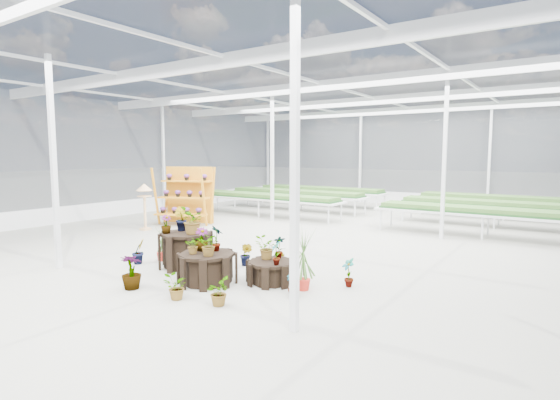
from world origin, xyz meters
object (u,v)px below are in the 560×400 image
Objects in this scene: plinth_low at (271,272)px; bird_table at (145,207)px; shelf_rack at (184,196)px; plinth_mid at (207,268)px; plinth_tall at (186,250)px.

bird_table is (-6.75, 2.47, 0.55)m from plinth_low.
shelf_rack reaches higher than bird_table.
plinth_low is at bearing 34.99° from plinth_mid.
shelf_rack is at bearing 80.38° from bird_table.
plinth_tall is at bearing -63.66° from shelf_rack.
shelf_rack is (-5.54, 4.70, 0.71)m from plinth_mid.
bird_table is at bearing -118.15° from shelf_rack.
plinth_mid is 0.73× the size of bird_table.
plinth_low is 0.62× the size of bird_table.
shelf_rack is (-6.54, 4.00, 0.79)m from plinth_low.
bird_table reaches higher than plinth_low.
plinth_mid is at bearing -60.59° from shelf_rack.
plinth_low is at bearing -21.81° from bird_table.
bird_table is (-5.75, 3.17, 0.47)m from plinth_mid.
bird_table is (-0.21, -1.53, -0.25)m from shelf_rack.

